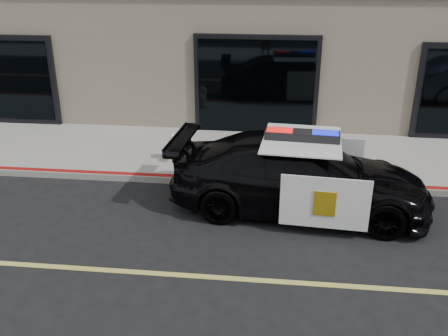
# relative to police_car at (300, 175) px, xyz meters

# --- Properties ---
(ground) EXTENTS (120.00, 120.00, 0.00)m
(ground) POSITION_rel_police_car_xyz_m (-0.12, -2.55, -0.76)
(ground) COLOR black
(ground) RESTS_ON ground
(sidewalk_n) EXTENTS (60.00, 3.50, 0.15)m
(sidewalk_n) POSITION_rel_police_car_xyz_m (-0.12, 2.70, -0.69)
(sidewalk_n) COLOR gray
(sidewalk_n) RESTS_ON ground
(police_car) EXTENTS (2.91, 5.51, 1.70)m
(police_car) POSITION_rel_police_car_xyz_m (0.00, 0.00, 0.00)
(police_car) COLOR black
(police_car) RESTS_ON ground
(fire_hydrant) EXTENTS (0.33, 0.45, 0.72)m
(fire_hydrant) POSITION_rel_police_car_xyz_m (-2.98, 1.94, -0.27)
(fire_hydrant) COLOR #EBEACE
(fire_hydrant) RESTS_ON sidewalk_n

